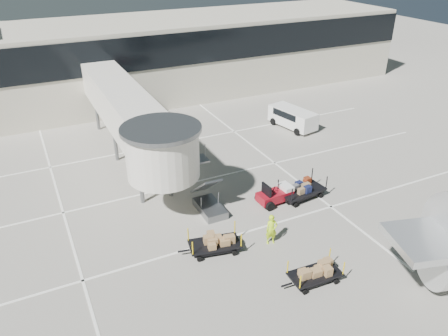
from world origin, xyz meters
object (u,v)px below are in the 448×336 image
Objects in this scene: box_cart_far at (213,244)px; ground_worker at (272,229)px; baggage_tug at (275,195)px; minivan at (292,116)px; suitcase_cart at (302,191)px; box_cart_near at (314,274)px.

ground_worker is (3.38, -0.75, 0.39)m from box_cart_far.
minivan is (8.29, 10.54, 0.49)m from baggage_tug.
suitcase_cart is at bearing 29.33° from box_cart_far.
minivan is (10.53, 17.87, 0.57)m from box_cart_near.
box_cart_near is at bearing -131.96° from minivan.
baggage_tug is 7.67m from box_cart_near.
box_cart_far is (-3.68, 4.46, 0.06)m from box_cart_near.
suitcase_cart is 12.55m from minivan.
ground_worker is 17.83m from minivan.
box_cart_far is at bearing -168.06° from suitcase_cart.
baggage_tug is 0.69× the size of box_cart_far.
box_cart_far is at bearing 179.66° from ground_worker.
baggage_tug is 0.62× the size of suitcase_cart.
ground_worker is at bearing -1.50° from box_cart_far.
baggage_tug reaches higher than box_cart_near.
ground_worker is (-4.48, -3.35, 0.39)m from suitcase_cart.
minivan is at bearing 48.33° from baggage_tug.
baggage_tug reaches higher than suitcase_cart.
suitcase_cart is 1.19× the size of box_cart_near.
minivan is at bearing 53.19° from suitcase_cart.
minivan reaches higher than box_cart_far.
box_cart_near is 20.75m from minivan.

